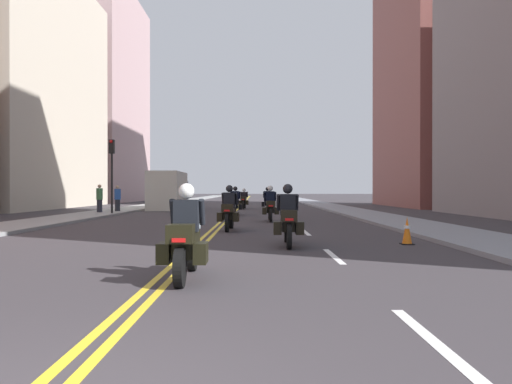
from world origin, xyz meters
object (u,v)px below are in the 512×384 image
at_px(motorcycle_6, 242,200).
at_px(traffic_light_near, 109,162).
at_px(motorcycle_3, 268,207).
at_px(motorcycle_1, 286,221).
at_px(motorcycle_4, 233,204).
at_px(pedestrian_0, 115,199).
at_px(pedestrian_1, 97,199).
at_px(motorcycle_5, 265,202).
at_px(motorcycle_0, 183,241).
at_px(motorcycle_2, 227,212).
at_px(traffic_cone_0, 405,231).
at_px(parked_truck, 167,192).

distance_m(motorcycle_6, traffic_light_near, 12.06).
bearing_deg(motorcycle_3, motorcycle_6, 96.01).
bearing_deg(motorcycle_1, motorcycle_4, 98.78).
bearing_deg(traffic_light_near, motorcycle_6, 51.12).
relative_size(pedestrian_0, pedestrian_1, 0.98).
bearing_deg(pedestrian_0, pedestrian_1, -140.77).
distance_m(motorcycle_5, motorcycle_6, 4.94).
bearing_deg(motorcycle_0, motorcycle_5, 85.07).
height_order(motorcycle_2, traffic_cone_0, motorcycle_2).
bearing_deg(motorcycle_3, motorcycle_2, -107.88).
bearing_deg(motorcycle_1, pedestrian_0, 119.11).
xyz_separation_m(motorcycle_0, motorcycle_5, (1.91, 24.75, 0.03)).
distance_m(motorcycle_0, motorcycle_2, 9.55).
bearing_deg(motorcycle_5, pedestrian_1, -159.38).
distance_m(motorcycle_4, pedestrian_0, 8.20).
xyz_separation_m(motorcycle_5, traffic_cone_0, (3.28, -19.66, -0.30)).
xyz_separation_m(motorcycle_4, traffic_cone_0, (5.23, -14.85, -0.31)).
distance_m(motorcycle_0, pedestrian_0, 24.21).
distance_m(motorcycle_0, motorcycle_3, 14.76).
bearing_deg(motorcycle_3, pedestrian_0, 138.62).
bearing_deg(parked_truck, motorcycle_4, -58.27).
height_order(motorcycle_3, pedestrian_1, pedestrian_1).
xyz_separation_m(traffic_light_near, parked_truck, (1.80, 8.43, -1.78)).
height_order(motorcycle_1, traffic_cone_0, motorcycle_1).
bearing_deg(motorcycle_5, motorcycle_1, -87.77).
bearing_deg(pedestrian_0, traffic_cone_0, -84.26).
relative_size(motorcycle_0, motorcycle_6, 0.96).
relative_size(motorcycle_3, traffic_light_near, 0.52).
distance_m(motorcycle_3, traffic_light_near, 10.85).
height_order(motorcycle_6, traffic_light_near, traffic_light_near).
xyz_separation_m(motorcycle_6, traffic_light_near, (-7.42, -9.20, 2.39)).
xyz_separation_m(motorcycle_6, traffic_cone_0, (4.97, -24.30, -0.29)).
relative_size(motorcycle_1, traffic_light_near, 0.52).
height_order(traffic_cone_0, parked_truck, parked_truck).
bearing_deg(motorcycle_2, motorcycle_6, 92.44).
height_order(motorcycle_0, motorcycle_2, motorcycle_2).
relative_size(motorcycle_2, motorcycle_4, 0.97).
bearing_deg(motorcycle_5, motorcycle_6, 112.14).
bearing_deg(motorcycle_0, motorcycle_1, 66.80).
height_order(motorcycle_6, traffic_cone_0, motorcycle_6).
height_order(motorcycle_3, motorcycle_6, motorcycle_3).
relative_size(motorcycle_1, parked_truck, 0.35).
bearing_deg(motorcycle_5, pedestrian_0, -167.34).
bearing_deg(motorcycle_4, motorcycle_1, -84.92).
distance_m(motorcycle_2, motorcycle_6, 19.84).
xyz_separation_m(motorcycle_3, motorcycle_6, (-1.59, 14.75, -0.01)).
height_order(motorcycle_4, motorcycle_5, motorcycle_4).
xyz_separation_m(motorcycle_5, parked_truck, (-7.32, 3.86, 0.61)).
distance_m(motorcycle_5, traffic_light_near, 10.47).
bearing_deg(motorcycle_0, parked_truck, 100.19).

